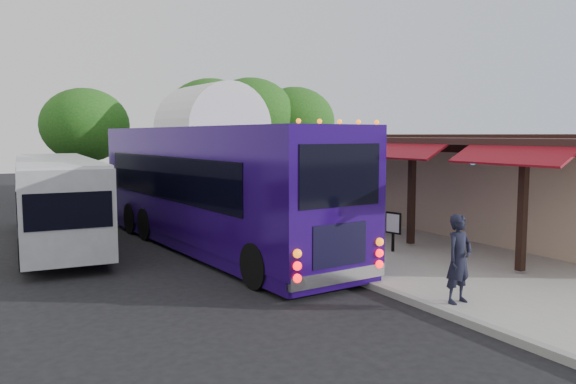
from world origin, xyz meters
TOP-DOWN VIEW (x-y plane):
  - ground at (0.00, 0.00)m, footprint 90.00×90.00m
  - sidewalk at (5.00, 4.00)m, footprint 10.00×40.00m
  - curb at (0.05, 4.00)m, footprint 0.20×40.00m
  - station_shelter at (8.38, 4.00)m, footprint 8.15×20.00m
  - coach_bus at (-1.45, 3.31)m, footprint 3.65×12.93m
  - city_bus at (-5.61, 6.62)m, footprint 2.96×10.60m
  - ped_a at (0.60, -5.00)m, footprint 0.72×0.52m
  - ped_b at (3.40, 3.31)m, footprint 0.95×0.79m
  - ped_c at (3.30, 4.77)m, footprint 1.13×0.86m
  - ped_d at (3.40, 13.87)m, footprint 1.27×1.02m
  - sign_board at (2.74, -0.40)m, footprint 0.17×0.53m
  - tree_left at (3.62, 16.08)m, footprint 5.20×5.20m
  - tree_mid at (7.28, 18.67)m, footprint 5.55×5.55m
  - tree_right at (10.32, 18.51)m, footprint 5.19×5.19m
  - tree_far at (-2.42, 19.66)m, footprint 4.81×4.81m

SIDE VIEW (x-z plane):
  - ground at x=0.00m, z-range 0.00..0.00m
  - sidewalk at x=5.00m, z-range 0.00..0.15m
  - curb at x=0.05m, z-range -0.01..0.15m
  - sign_board at x=2.74m, z-range 0.36..1.53m
  - ped_d at x=3.40m, z-range 0.15..1.88m
  - ped_b at x=3.40m, z-range 0.15..1.93m
  - ped_c at x=3.30m, z-range 0.15..1.93m
  - ped_a at x=0.60m, z-range 0.15..1.98m
  - city_bus at x=-5.61m, z-range 0.15..2.96m
  - station_shelter at x=8.38m, z-range 0.05..3.65m
  - coach_bus at x=-1.45m, z-range 0.15..4.24m
  - tree_far at x=-2.42m, z-range 1.02..7.18m
  - tree_right at x=10.32m, z-range 1.11..7.76m
  - tree_left at x=3.62m, z-range 1.11..7.76m
  - tree_mid at x=7.28m, z-range 1.18..8.28m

